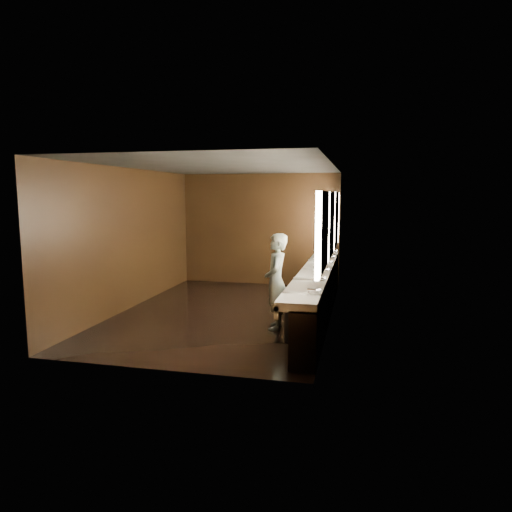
{
  "coord_description": "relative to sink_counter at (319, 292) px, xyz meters",
  "views": [
    {
      "loc": [
        2.5,
        -8.28,
        2.27
      ],
      "look_at": [
        0.59,
        0.0,
        1.13
      ],
      "focal_mm": 32.0,
      "sensor_mm": 36.0,
      "label": 1
    }
  ],
  "objects": [
    {
      "name": "floor",
      "position": [
        -1.79,
        -0.0,
        -0.5
      ],
      "size": [
        6.0,
        6.0,
        0.0
      ],
      "primitive_type": "plane",
      "color": "black",
      "rests_on": "ground"
    },
    {
      "name": "ceiling",
      "position": [
        -1.79,
        -0.0,
        2.3
      ],
      "size": [
        4.0,
        6.0,
        0.02
      ],
      "primitive_type": "cube",
      "color": "#2D2D2B",
      "rests_on": "wall_back"
    },
    {
      "name": "wall_back",
      "position": [
        -1.79,
        3.0,
        0.9
      ],
      "size": [
        4.0,
        0.02,
        2.8
      ],
      "primitive_type": "cube",
      "color": "black",
      "rests_on": "floor"
    },
    {
      "name": "wall_front",
      "position": [
        -1.79,
        -3.0,
        0.9
      ],
      "size": [
        4.0,
        0.02,
        2.8
      ],
      "primitive_type": "cube",
      "color": "black",
      "rests_on": "floor"
    },
    {
      "name": "wall_left",
      "position": [
        -3.79,
        -0.0,
        0.9
      ],
      "size": [
        0.02,
        6.0,
        2.8
      ],
      "primitive_type": "cube",
      "color": "black",
      "rests_on": "floor"
    },
    {
      "name": "wall_right",
      "position": [
        0.21,
        -0.0,
        0.9
      ],
      "size": [
        0.02,
        6.0,
        2.8
      ],
      "primitive_type": "cube",
      "color": "black",
      "rests_on": "floor"
    },
    {
      "name": "sink_counter",
      "position": [
        0.0,
        0.0,
        0.0
      ],
      "size": [
        0.55,
        5.4,
        1.01
      ],
      "color": "black",
      "rests_on": "floor"
    },
    {
      "name": "mirror_band",
      "position": [
        0.19,
        -0.0,
        1.25
      ],
      "size": [
        0.06,
        5.03,
        1.15
      ],
      "color": "#FFEECE",
      "rests_on": "wall_right"
    },
    {
      "name": "person",
      "position": [
        -0.66,
        -0.81,
        0.32
      ],
      "size": [
        0.46,
        0.64,
        1.63
      ],
      "primitive_type": "imported",
      "rotation": [
        0.0,
        0.0,
        -1.44
      ],
      "color": "#7CA0B9",
      "rests_on": "floor"
    },
    {
      "name": "trash_bin",
      "position": [
        -0.22,
        -1.39,
        -0.18
      ],
      "size": [
        0.5,
        0.5,
        0.62
      ],
      "primitive_type": "cylinder",
      "rotation": [
        0.0,
        0.0,
        -0.31
      ],
      "color": "black",
      "rests_on": "floor"
    }
  ]
}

